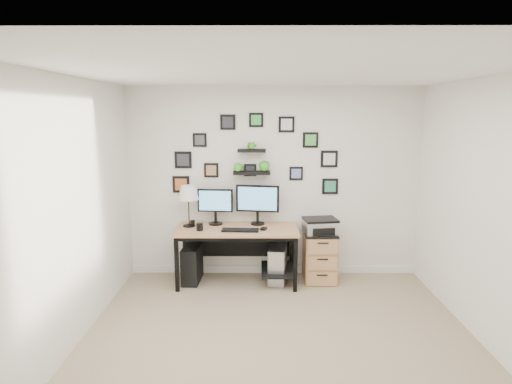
{
  "coord_description": "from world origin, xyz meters",
  "views": [
    {
      "loc": [
        -0.21,
        -3.8,
        2.26
      ],
      "look_at": [
        -0.24,
        1.83,
        1.2
      ],
      "focal_mm": 30.0,
      "sensor_mm": 36.0,
      "label": 1
    }
  ],
  "objects_px": {
    "monitor_left": "(215,204)",
    "printer": "(320,226)",
    "desk": "(240,237)",
    "table_lamp": "(188,194)",
    "monitor_right": "(258,201)",
    "file_cabinet": "(320,256)",
    "mug": "(200,227)",
    "pc_tower_grey": "(278,264)",
    "pc_tower_black": "(192,264)"
  },
  "relations": [
    {
      "from": "monitor_right",
      "to": "mug",
      "type": "height_order",
      "value": "monitor_right"
    },
    {
      "from": "monitor_left",
      "to": "pc_tower_black",
      "type": "height_order",
      "value": "monitor_left"
    },
    {
      "from": "desk",
      "to": "pc_tower_black",
      "type": "height_order",
      "value": "desk"
    },
    {
      "from": "printer",
      "to": "pc_tower_grey",
      "type": "bearing_deg",
      "value": -177.78
    },
    {
      "from": "desk",
      "to": "monitor_left",
      "type": "bearing_deg",
      "value": 153.79
    },
    {
      "from": "mug",
      "to": "monitor_right",
      "type": "bearing_deg",
      "value": 22.5
    },
    {
      "from": "monitor_left",
      "to": "monitor_right",
      "type": "height_order",
      "value": "monitor_right"
    },
    {
      "from": "pc_tower_black",
      "to": "pc_tower_grey",
      "type": "bearing_deg",
      "value": 2.73
    },
    {
      "from": "mug",
      "to": "file_cabinet",
      "type": "distance_m",
      "value": 1.67
    },
    {
      "from": "desk",
      "to": "pc_tower_black",
      "type": "relative_size",
      "value": 3.3
    },
    {
      "from": "monitor_right",
      "to": "printer",
      "type": "xyz_separation_m",
      "value": [
        0.83,
        -0.14,
        -0.3
      ]
    },
    {
      "from": "pc_tower_black",
      "to": "pc_tower_grey",
      "type": "distance_m",
      "value": 1.15
    },
    {
      "from": "monitor_left",
      "to": "file_cabinet",
      "type": "bearing_deg",
      "value": -4.34
    },
    {
      "from": "table_lamp",
      "to": "file_cabinet",
      "type": "xyz_separation_m",
      "value": [
        1.76,
        -0.01,
        -0.86
      ]
    },
    {
      "from": "monitor_right",
      "to": "pc_tower_black",
      "type": "relative_size",
      "value": 1.2
    },
    {
      "from": "monitor_left",
      "to": "printer",
      "type": "relative_size",
      "value": 1.04
    },
    {
      "from": "monitor_right",
      "to": "table_lamp",
      "type": "relative_size",
      "value": 1.05
    },
    {
      "from": "monitor_right",
      "to": "pc_tower_grey",
      "type": "bearing_deg",
      "value": -30.47
    },
    {
      "from": "pc_tower_black",
      "to": "file_cabinet",
      "type": "xyz_separation_m",
      "value": [
        1.72,
        0.05,
        0.09
      ]
    },
    {
      "from": "file_cabinet",
      "to": "table_lamp",
      "type": "bearing_deg",
      "value": 179.68
    },
    {
      "from": "mug",
      "to": "file_cabinet",
      "type": "xyz_separation_m",
      "value": [
        1.59,
        0.2,
        -0.46
      ]
    },
    {
      "from": "desk",
      "to": "printer",
      "type": "height_order",
      "value": "printer"
    },
    {
      "from": "table_lamp",
      "to": "mug",
      "type": "relative_size",
      "value": 5.71
    },
    {
      "from": "pc_tower_black",
      "to": "file_cabinet",
      "type": "distance_m",
      "value": 1.73
    },
    {
      "from": "desk",
      "to": "monitor_left",
      "type": "xyz_separation_m",
      "value": [
        -0.34,
        0.17,
        0.41
      ]
    },
    {
      "from": "table_lamp",
      "to": "file_cabinet",
      "type": "height_order",
      "value": "table_lamp"
    },
    {
      "from": "monitor_right",
      "to": "monitor_left",
      "type": "bearing_deg",
      "value": -179.8
    },
    {
      "from": "desk",
      "to": "printer",
      "type": "distance_m",
      "value": 1.08
    },
    {
      "from": "desk",
      "to": "file_cabinet",
      "type": "distance_m",
      "value": 1.12
    },
    {
      "from": "monitor_right",
      "to": "file_cabinet",
      "type": "xyz_separation_m",
      "value": [
        0.84,
        -0.11,
        -0.74
      ]
    },
    {
      "from": "table_lamp",
      "to": "mug",
      "type": "height_order",
      "value": "table_lamp"
    },
    {
      "from": "file_cabinet",
      "to": "monitor_left",
      "type": "bearing_deg",
      "value": 175.66
    },
    {
      "from": "mug",
      "to": "pc_tower_black",
      "type": "height_order",
      "value": "mug"
    },
    {
      "from": "monitor_left",
      "to": "file_cabinet",
      "type": "height_order",
      "value": "monitor_left"
    },
    {
      "from": "desk",
      "to": "pc_tower_black",
      "type": "distance_m",
      "value": 0.75
    },
    {
      "from": "table_lamp",
      "to": "pc_tower_black",
      "type": "relative_size",
      "value": 1.14
    },
    {
      "from": "monitor_right",
      "to": "file_cabinet",
      "type": "height_order",
      "value": "monitor_right"
    },
    {
      "from": "file_cabinet",
      "to": "desk",
      "type": "bearing_deg",
      "value": -176.91
    },
    {
      "from": "pc_tower_black",
      "to": "monitor_left",
      "type": "bearing_deg",
      "value": 29.18
    },
    {
      "from": "monitor_right",
      "to": "mug",
      "type": "distance_m",
      "value": 0.85
    },
    {
      "from": "monitor_right",
      "to": "pc_tower_grey",
      "type": "distance_m",
      "value": 0.89
    },
    {
      "from": "mug",
      "to": "pc_tower_grey",
      "type": "relative_size",
      "value": 0.19
    },
    {
      "from": "mug",
      "to": "pc_tower_black",
      "type": "relative_size",
      "value": 0.2
    },
    {
      "from": "desk",
      "to": "table_lamp",
      "type": "xyz_separation_m",
      "value": [
        -0.68,
        0.07,
        0.57
      ]
    },
    {
      "from": "monitor_left",
      "to": "pc_tower_grey",
      "type": "distance_m",
      "value": 1.17
    },
    {
      "from": "mug",
      "to": "monitor_left",
      "type": "bearing_deg",
      "value": 60.3
    },
    {
      "from": "table_lamp",
      "to": "printer",
      "type": "bearing_deg",
      "value": -1.24
    },
    {
      "from": "monitor_left",
      "to": "pc_tower_grey",
      "type": "bearing_deg",
      "value": -10.58
    },
    {
      "from": "monitor_right",
      "to": "table_lamp",
      "type": "height_order",
      "value": "table_lamp"
    },
    {
      "from": "desk",
      "to": "table_lamp",
      "type": "relative_size",
      "value": 2.9
    }
  ]
}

